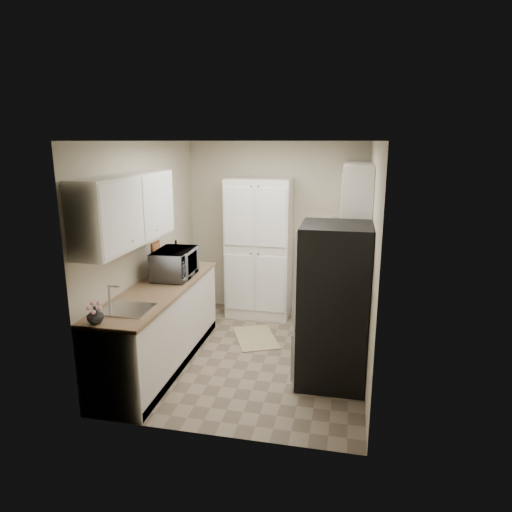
{
  "coord_description": "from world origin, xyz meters",
  "views": [
    {
      "loc": [
        1.07,
        -4.93,
        2.5
      ],
      "look_at": [
        0.0,
        0.15,
        1.19
      ],
      "focal_mm": 32.0,
      "sensor_mm": 36.0,
      "label": 1
    }
  ],
  "objects_px": {
    "electric_range": "(338,312)",
    "refrigerator": "(333,305)",
    "toaster_oven": "(343,253)",
    "microwave": "(175,264)",
    "wine_bottle": "(176,254)",
    "pantry_cabinet": "(259,249)"
  },
  "relations": [
    {
      "from": "microwave",
      "to": "toaster_oven",
      "type": "distance_m",
      "value": 2.27
    },
    {
      "from": "refrigerator",
      "to": "toaster_oven",
      "type": "distance_m",
      "value": 1.58
    },
    {
      "from": "refrigerator",
      "to": "toaster_oven",
      "type": "relative_size",
      "value": 4.24
    },
    {
      "from": "electric_range",
      "to": "toaster_oven",
      "type": "relative_size",
      "value": 2.82
    },
    {
      "from": "refrigerator",
      "to": "wine_bottle",
      "type": "xyz_separation_m",
      "value": [
        -2.06,
        0.87,
        0.23
      ]
    },
    {
      "from": "pantry_cabinet",
      "to": "wine_bottle",
      "type": "distance_m",
      "value": 1.26
    },
    {
      "from": "refrigerator",
      "to": "toaster_oven",
      "type": "height_order",
      "value": "refrigerator"
    },
    {
      "from": "pantry_cabinet",
      "to": "refrigerator",
      "type": "xyz_separation_m",
      "value": [
        1.14,
        -1.73,
        -0.15
      ]
    },
    {
      "from": "toaster_oven",
      "to": "microwave",
      "type": "bearing_deg",
      "value": -150.32
    },
    {
      "from": "microwave",
      "to": "pantry_cabinet",
      "type": "bearing_deg",
      "value": -31.32
    },
    {
      "from": "pantry_cabinet",
      "to": "refrigerator",
      "type": "height_order",
      "value": "pantry_cabinet"
    },
    {
      "from": "wine_bottle",
      "to": "toaster_oven",
      "type": "xyz_separation_m",
      "value": [
        2.11,
        0.69,
        -0.04
      ]
    },
    {
      "from": "pantry_cabinet",
      "to": "wine_bottle",
      "type": "height_order",
      "value": "pantry_cabinet"
    },
    {
      "from": "electric_range",
      "to": "refrigerator",
      "type": "xyz_separation_m",
      "value": [
        -0.03,
        -0.8,
        0.37
      ]
    },
    {
      "from": "pantry_cabinet",
      "to": "electric_range",
      "type": "distance_m",
      "value": 1.58
    },
    {
      "from": "refrigerator",
      "to": "toaster_oven",
      "type": "xyz_separation_m",
      "value": [
        0.05,
        1.57,
        0.19
      ]
    },
    {
      "from": "electric_range",
      "to": "toaster_oven",
      "type": "distance_m",
      "value": 0.95
    },
    {
      "from": "electric_range",
      "to": "wine_bottle",
      "type": "bearing_deg",
      "value": 177.97
    },
    {
      "from": "microwave",
      "to": "wine_bottle",
      "type": "height_order",
      "value": "microwave"
    },
    {
      "from": "electric_range",
      "to": "refrigerator",
      "type": "bearing_deg",
      "value": -92.48
    },
    {
      "from": "wine_bottle",
      "to": "toaster_oven",
      "type": "relative_size",
      "value": 0.77
    },
    {
      "from": "refrigerator",
      "to": "electric_range",
      "type": "bearing_deg",
      "value": 87.52
    }
  ]
}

